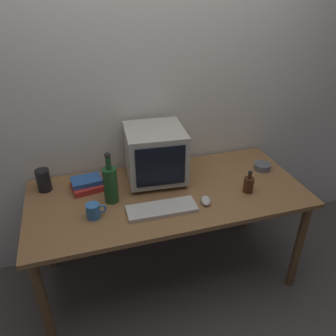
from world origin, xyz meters
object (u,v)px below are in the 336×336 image
Objects in this scene: keyboard at (162,209)px; bottle_short at (249,184)px; book_stack at (88,184)px; metal_canister at (44,180)px; crt_monitor at (155,154)px; mug at (94,211)px; cd_spindle at (262,166)px; computer_mouse at (206,201)px; bottle_tall at (110,183)px.

bottle_short reaches higher than keyboard.
book_stack is (-0.40, 0.37, 0.02)m from keyboard.
crt_monitor is at bearing -5.46° from metal_canister.
mug reaches higher than cd_spindle.
keyboard is 0.55m from book_stack.
crt_monitor is 3.44× the size of cd_spindle.
book_stack is 1.24m from cd_spindle.
keyboard is at bearing -7.59° from mug.
bottle_short is (0.31, 0.04, 0.04)m from computer_mouse.
crt_monitor is 0.98× the size of keyboard.
keyboard is 0.35m from bottle_tall.
keyboard is 0.88m from cd_spindle.
bottle_tall is 2.85× the size of mug.
cd_spindle is (0.78, -0.10, -0.17)m from crt_monitor.
bottle_short is at bearing -10.02° from bottle_tall.
bottle_short is 1.32× the size of cd_spindle.
crt_monitor reaches higher than bottle_tall.
computer_mouse is at bearing 0.76° from keyboard.
computer_mouse is 0.83× the size of cd_spindle.
keyboard is at bearing -162.31° from cd_spindle.
book_stack is (-0.68, 0.38, 0.02)m from computer_mouse.
crt_monitor is 2.75× the size of metal_canister.
computer_mouse is (0.22, -0.37, -0.17)m from crt_monitor.
cd_spindle is (1.11, 0.08, -0.11)m from bottle_tall.
book_stack reaches higher than keyboard.
cd_spindle is (0.55, 0.27, 0.00)m from computer_mouse.
cd_spindle is (0.84, 0.27, 0.01)m from keyboard.
book_stack is at bearing 175.11° from cd_spindle.
keyboard is (-0.06, -0.37, -0.18)m from crt_monitor.
metal_canister reaches higher than keyboard.
mug is (-0.99, 0.02, -0.01)m from bottle_short.
crt_monitor is 4.13× the size of computer_mouse.
computer_mouse is 0.68m from mug.
computer_mouse is at bearing -172.76° from bottle_short.
crt_monitor is at bearing 172.71° from cd_spindle.
crt_monitor is at bearing -0.79° from book_stack.
cd_spindle is 0.80× the size of metal_canister.
mug is (-0.45, -0.31, -0.15)m from crt_monitor.
book_stack is (-0.99, 0.34, -0.02)m from bottle_short.
bottle_short reaches higher than book_stack.
keyboard is at bearing -167.14° from computer_mouse.
book_stack is 2.03× the size of mug.
crt_monitor is 0.64m from bottle_short.
bottle_short is 0.34m from cd_spindle.
bottle_tall is 1.12m from cd_spindle.
cd_spindle is (1.24, -0.11, -0.01)m from book_stack.
bottle_short is (0.54, -0.33, -0.13)m from crt_monitor.
cd_spindle is (0.24, 0.23, -0.04)m from bottle_short.
metal_canister is at bearing 169.04° from computer_mouse.
crt_monitor is 1.21× the size of bottle_tall.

